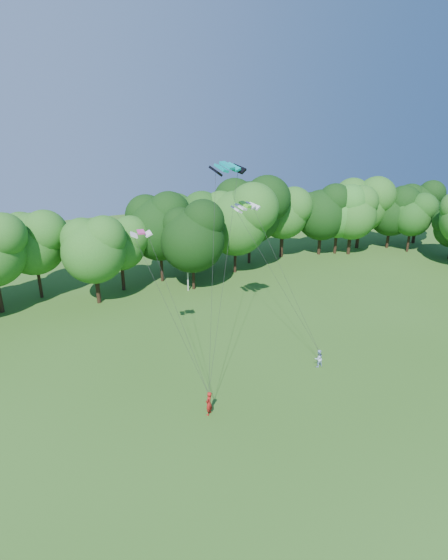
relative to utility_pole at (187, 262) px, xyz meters
name	(u,v)px	position (x,y,z in m)	size (l,w,h in m)	color
ground	(342,474)	(-3.50, -31.98, -3.72)	(160.00, 160.00, 0.00)	#2D5A18
utility_pole	(187,262)	(0.00, 0.00, 0.00)	(1.42, 0.35, 7.18)	#B5B4AC
kite_flyer_left	(209,403)	(-8.23, -23.05, -2.78)	(0.69, 0.45, 1.88)	#A31A15
kite_flyer_right	(318,358)	(3.04, -21.61, -2.91)	(0.78, 0.61, 1.61)	#ABC8EE
kite_teal	(227,165)	(-2.36, -14.75, 13.04)	(3.28, 2.03, 0.58)	#049392
kite_green	(245,204)	(0.64, -12.67, 9.22)	(2.92, 1.84, 0.47)	#4AC91E
kite_pink	(141,232)	(-9.97, -14.78, 8.38)	(1.74, 1.01, 0.25)	#C93883
tree_back_center	(192,229)	(0.82, 0.13, 4.10)	(8.60, 8.60, 12.51)	black
tree_back_east	(339,209)	(26.88, 3.67, 3.41)	(7.85, 7.85, 11.42)	#322514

